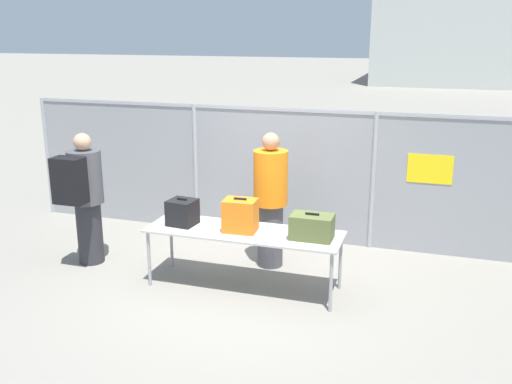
# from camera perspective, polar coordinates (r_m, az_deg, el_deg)

# --- Properties ---
(ground_plane) EXTENTS (120.00, 120.00, 0.00)m
(ground_plane) POSITION_cam_1_polar(r_m,az_deg,el_deg) (7.13, -1.65, -9.43)
(ground_plane) COLOR gray
(fence_section) EXTENTS (8.23, 0.07, 1.98)m
(fence_section) POSITION_cam_1_polar(r_m,az_deg,el_deg) (8.44, 2.54, 2.12)
(fence_section) COLOR #9EA0A5
(fence_section) RESTS_ON ground_plane
(inspection_table) EXTENTS (2.37, 0.74, 0.73)m
(inspection_table) POSITION_cam_1_polar(r_m,az_deg,el_deg) (6.86, -1.21, -4.26)
(inspection_table) COLOR #B2B2AD
(inspection_table) RESTS_ON ground_plane
(suitcase_black) EXTENTS (0.35, 0.34, 0.34)m
(suitcase_black) POSITION_cam_1_polar(r_m,az_deg,el_deg) (7.07, -7.36, -2.01)
(suitcase_black) COLOR black
(suitcase_black) RESTS_ON inspection_table
(suitcase_orange) EXTENTS (0.40, 0.31, 0.41)m
(suitcase_orange) POSITION_cam_1_polar(r_m,az_deg,el_deg) (6.77, -1.58, -2.36)
(suitcase_orange) COLOR orange
(suitcase_orange) RESTS_ON inspection_table
(suitcase_olive) EXTENTS (0.49, 0.31, 0.31)m
(suitcase_olive) POSITION_cam_1_polar(r_m,az_deg,el_deg) (6.58, 5.62, -3.47)
(suitcase_olive) COLOR #566033
(suitcase_olive) RESTS_ON inspection_table
(traveler_hooded) EXTENTS (0.44, 0.68, 1.77)m
(traveler_hooded) POSITION_cam_1_polar(r_m,az_deg,el_deg) (7.80, -16.85, -0.21)
(traveler_hooded) COLOR #2D2D33
(traveler_hooded) RESTS_ON ground_plane
(security_worker_near) EXTENTS (0.45, 0.45, 1.80)m
(security_worker_near) POSITION_cam_1_polar(r_m,az_deg,el_deg) (7.44, 1.45, -0.66)
(security_worker_near) COLOR #4C4C51
(security_worker_near) RESTS_ON ground_plane
(utility_trailer) EXTENTS (4.26, 2.14, 0.64)m
(utility_trailer) POSITION_cam_1_polar(r_m,az_deg,el_deg) (9.90, 15.91, -0.37)
(utility_trailer) COLOR #4C6B47
(utility_trailer) RESTS_ON ground_plane
(distant_hangar) EXTENTS (14.85, 10.28, 7.24)m
(distant_hangar) POSITION_cam_1_polar(r_m,az_deg,el_deg) (38.07, 23.97, 15.45)
(distant_hangar) COLOR #B2B7B2
(distant_hangar) RESTS_ON ground_plane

